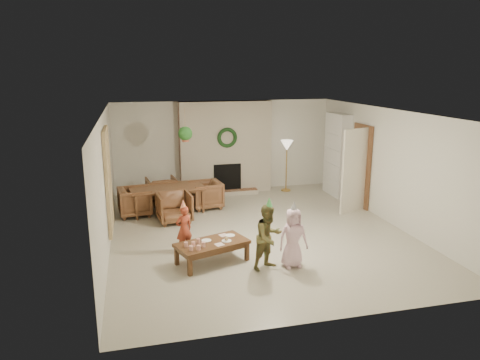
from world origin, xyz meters
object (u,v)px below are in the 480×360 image
object	(u,v)px
dining_chair_far	(162,190)
child_pink	(293,238)
dining_chair_right	(206,195)
child_red	(184,229)
dining_chair_near	(174,207)
dining_chair_left	(135,202)
dining_table	(168,200)
child_plaid	(269,237)
coffee_table_top	(212,244)

from	to	relation	value
dining_chair_far	child_pink	bearing A→B (deg)	107.38
dining_chair_right	child_red	size ratio (longest dim) A/B	0.82
child_red	dining_chair_right	bearing A→B (deg)	-128.81
dining_chair_near	dining_chair_right	distance (m)	1.22
dining_chair_far	dining_chair_left	size ratio (longest dim) A/B	1.00
dining_table	child_plaid	bearing A→B (deg)	-74.94
dining_chair_left	dining_chair_right	distance (m)	1.71
dining_table	dining_chair_left	size ratio (longest dim) A/B	2.34
child_red	dining_chair_left	bearing A→B (deg)	-91.56
child_plaid	child_pink	bearing A→B (deg)	-28.06
dining_chair_near	child_pink	bearing A→B (deg)	-64.77
dining_chair_far	dining_chair_right	size ratio (longest dim) A/B	1.00
dining_chair_far	dining_chair_right	xyz separation A→B (m)	(1.03, -0.64, 0.00)
dining_table	child_red	size ratio (longest dim) A/B	1.92
dining_chair_far	dining_table	bearing A→B (deg)	90.00
dining_chair_left	dining_chair_far	bearing A→B (deg)	-45.00
dining_table	child_pink	xyz separation A→B (m)	(1.84, -3.58, 0.22)
dining_table	dining_chair_far	size ratio (longest dim) A/B	2.34
dining_chair_left	coffee_table_top	world-z (taller)	dining_chair_left
child_red	child_pink	size ratio (longest dim) A/B	0.86
dining_chair_far	child_red	world-z (taller)	child_red
dining_chair_near	child_red	bearing A→B (deg)	-96.32
child_pink	dining_table	bearing A→B (deg)	117.80
child_pink	dining_chair_right	bearing A→B (deg)	104.27
child_red	dining_chair_far	bearing A→B (deg)	-107.68
dining_chair_far	child_red	distance (m)	3.27
dining_chair_near	child_plaid	xyz separation A→B (m)	(1.33, -2.79, 0.23)
dining_chair_far	dining_chair_right	world-z (taller)	same
dining_chair_right	dining_chair_left	bearing A→B (deg)	-90.00
dining_table	dining_chair_far	world-z (taller)	dining_chair_far
dining_table	coffee_table_top	size ratio (longest dim) A/B	1.38
dining_chair_far	coffee_table_top	bearing A→B (deg)	92.29
child_plaid	dining_chair_right	bearing A→B (deg)	72.94
dining_chair_far	coffee_table_top	xyz separation A→B (m)	(0.61, -3.85, 0.02)
dining_chair_left	child_red	distance (m)	2.57
dining_chair_left	child_pink	size ratio (longest dim) A/B	0.71
dining_chair_far	child_pink	size ratio (longest dim) A/B	0.71
dining_table	child_red	world-z (taller)	child_red
dining_chair_far	child_red	xyz separation A→B (m)	(0.19, -3.26, 0.11)
dining_chair_left	child_red	bearing A→B (deg)	-167.27
dining_chair_near	dining_chair_far	xyz separation A→B (m)	(-0.18, 1.51, 0.00)
dining_chair_far	dining_chair_left	xyz separation A→B (m)	(-0.67, -0.84, 0.00)
child_plaid	dining_chair_near	bearing A→B (deg)	90.98
dining_chair_near	child_plaid	size ratio (longest dim) A/B	0.65
child_plaid	child_red	bearing A→B (deg)	117.31
child_red	child_plaid	world-z (taller)	child_plaid
child_plaid	child_pink	distance (m)	0.43
dining_chair_far	dining_chair_left	distance (m)	1.07
dining_chair_near	dining_chair_right	bearing A→B (deg)	38.66
dining_chair_left	child_pink	xyz separation A→B (m)	(2.60, -3.49, 0.19)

